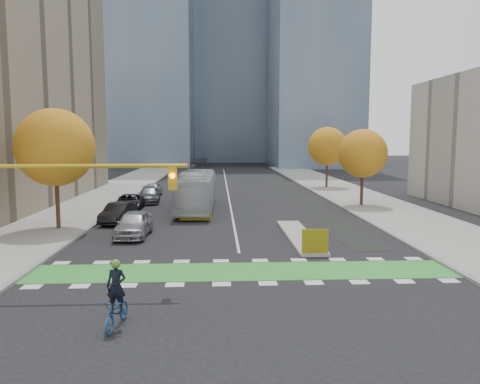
{
  "coord_description": "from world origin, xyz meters",
  "views": [
    {
      "loc": [
        -1.13,
        -19.89,
        6.22
      ],
      "look_at": [
        0.2,
        8.14,
        3.0
      ],
      "focal_mm": 35.0,
      "sensor_mm": 36.0,
      "label": 1
    }
  ],
  "objects": [
    {
      "name": "tower_nw",
      "position": [
        -18.0,
        90.0,
        35.0
      ],
      "size": [
        22.0,
        22.0,
        70.0
      ],
      "primitive_type": "cube",
      "color": "#47566B",
      "rests_on": "ground"
    },
    {
      "name": "centre_line",
      "position": [
        0.0,
        40.0,
        0.01
      ],
      "size": [
        0.15,
        70.0,
        0.01
      ],
      "primitive_type": "cube",
      "color": "silver",
      "rests_on": "ground"
    },
    {
      "name": "bike_crossing",
      "position": [
        0.0,
        1.5,
        0.01
      ],
      "size": [
        20.0,
        3.0,
        0.01
      ],
      "primitive_type": "cube",
      "color": "green",
      "rests_on": "ground"
    },
    {
      "name": "tree_east_far",
      "position": [
        12.5,
        38.0,
        5.24
      ],
      "size": [
        4.8,
        4.8,
        7.65
      ],
      "color": "#332114",
      "rests_on": "ground"
    },
    {
      "name": "tower_ne",
      "position": [
        20.0,
        85.0,
        30.0
      ],
      "size": [
        18.0,
        24.0,
        60.0
      ],
      "primitive_type": "cube",
      "color": "#47566B",
      "rests_on": "ground"
    },
    {
      "name": "bike_lane_paint",
      "position": [
        7.5,
        30.0,
        0.01
      ],
      "size": [
        2.5,
        50.0,
        0.01
      ],
      "primitive_type": "cube",
      "color": "black",
      "rests_on": "ground"
    },
    {
      "name": "bus",
      "position": [
        -3.0,
        20.46,
        1.69
      ],
      "size": [
        3.21,
        12.2,
        3.37
      ],
      "primitive_type": "imported",
      "rotation": [
        0.0,
        0.0,
        -0.03
      ],
      "color": "#B2B6BA",
      "rests_on": "ground"
    },
    {
      "name": "parked_car_c",
      "position": [
        -7.87,
        25.66,
        0.74
      ],
      "size": [
        2.49,
        5.26,
        1.48
      ],
      "primitive_type": "imported",
      "rotation": [
        0.0,
        0.0,
        0.08
      ],
      "color": "#4C4D51",
      "rests_on": "ground"
    },
    {
      "name": "parked_car_d",
      "position": [
        -8.86,
        20.66,
        0.69
      ],
      "size": [
        2.65,
        5.15,
        1.39
      ],
      "primitive_type": "imported",
      "rotation": [
        0.0,
        0.0,
        0.07
      ],
      "color": "black",
      "rests_on": "ground"
    },
    {
      "name": "sidewalk_east",
      "position": [
        13.5,
        20.0,
        0.07
      ],
      "size": [
        7.0,
        120.0,
        0.15
      ],
      "primitive_type": "cube",
      "color": "gray",
      "rests_on": "ground"
    },
    {
      "name": "tree_east_near",
      "position": [
        12.0,
        22.0,
        4.86
      ],
      "size": [
        4.4,
        4.4,
        7.08
      ],
      "color": "#332114",
      "rests_on": "ground"
    },
    {
      "name": "traffic_signal_west",
      "position": [
        -7.93,
        -0.51,
        4.03
      ],
      "size": [
        8.53,
        0.56,
        5.2
      ],
      "color": "#BF9914",
      "rests_on": "ground"
    },
    {
      "name": "parked_car_e",
      "position": [
        -8.21,
        30.66,
        0.72
      ],
      "size": [
        1.96,
        4.35,
        1.45
      ],
      "primitive_type": "imported",
      "rotation": [
        0.0,
        0.0,
        -0.06
      ],
      "color": "#A9A9AE",
      "rests_on": "ground"
    },
    {
      "name": "hazard_board",
      "position": [
        4.0,
        4.2,
        0.8
      ],
      "size": [
        1.4,
        0.12,
        1.3
      ],
      "primitive_type": "cube",
      "color": "yellow",
      "rests_on": "median_island"
    },
    {
      "name": "parked_car_b",
      "position": [
        -8.54,
        14.68,
        0.74
      ],
      "size": [
        2.14,
        4.64,
        1.48
      ],
      "primitive_type": "imported",
      "rotation": [
        0.0,
        0.0,
        -0.13
      ],
      "color": "black",
      "rests_on": "ground"
    },
    {
      "name": "tower_far",
      "position": [
        -4.0,
        140.0,
        40.0
      ],
      "size": [
        26.0,
        26.0,
        80.0
      ],
      "primitive_type": "cube",
      "color": "#47566B",
      "rests_on": "ground"
    },
    {
      "name": "median_island",
      "position": [
        4.0,
        9.0,
        0.08
      ],
      "size": [
        1.6,
        10.0,
        0.16
      ],
      "primitive_type": "cube",
      "color": "gray",
      "rests_on": "ground"
    },
    {
      "name": "cyclist",
      "position": [
        -4.48,
        -4.86,
        0.77
      ],
      "size": [
        0.97,
        2.08,
        2.31
      ],
      "rotation": [
        0.0,
        0.0,
        -0.14
      ],
      "color": "navy",
      "rests_on": "ground"
    },
    {
      "name": "sidewalk_west",
      "position": [
        -13.5,
        20.0,
        0.07
      ],
      "size": [
        7.0,
        120.0,
        0.15
      ],
      "primitive_type": "cube",
      "color": "gray",
      "rests_on": "ground"
    },
    {
      "name": "ground",
      "position": [
        0.0,
        0.0,
        0.0
      ],
      "size": [
        300.0,
        300.0,
        0.0
      ],
      "primitive_type": "plane",
      "color": "black",
      "rests_on": "ground"
    },
    {
      "name": "parked_car_a",
      "position": [
        -6.5,
        9.68,
        0.82
      ],
      "size": [
        2.08,
        4.87,
        1.64
      ],
      "primitive_type": "imported",
      "rotation": [
        0.0,
        0.0,
        -0.03
      ],
      "color": "#AAA9AF",
      "rests_on": "ground"
    },
    {
      "name": "curb_west",
      "position": [
        -10.0,
        20.0,
        0.07
      ],
      "size": [
        0.3,
        120.0,
        0.16
      ],
      "primitive_type": "cube",
      "color": "gray",
      "rests_on": "ground"
    },
    {
      "name": "tree_west",
      "position": [
        -12.0,
        12.0,
        5.62
      ],
      "size": [
        5.2,
        5.2,
        8.22
      ],
      "color": "#332114",
      "rests_on": "ground"
    },
    {
      "name": "curb_east",
      "position": [
        10.0,
        20.0,
        0.07
      ],
      "size": [
        0.3,
        120.0,
        0.16
      ],
      "primitive_type": "cube",
      "color": "gray",
      "rests_on": "ground"
    }
  ]
}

